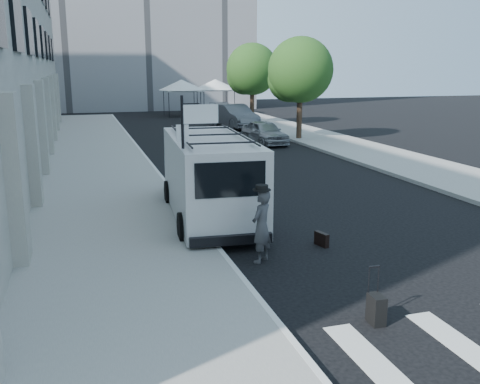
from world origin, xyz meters
TOP-DOWN VIEW (x-y plane):
  - ground at (0.00, 0.00)m, footprint 120.00×120.00m
  - sidewalk_left at (-4.25, 16.00)m, footprint 4.50×48.00m
  - sidewalk_right at (9.00, 20.00)m, footprint 4.00×56.00m
  - sign_pole at (-2.36, 3.20)m, footprint 1.03×0.07m
  - tree_near at (7.50, 20.15)m, footprint 3.80×3.83m
  - tree_far at (7.50, 29.15)m, footprint 3.80×3.83m
  - tent_left at (4.00, 38.00)m, footprint 4.00×4.00m
  - tent_right at (7.20, 38.50)m, footprint 4.00×4.00m
  - businessman at (-1.21, 1.41)m, footprint 0.71×0.70m
  - briefcase at (0.57, 2.00)m, footprint 0.22×0.46m
  - suitcase at (-0.30, -2.00)m, footprint 0.24×0.37m
  - cargo_van at (-1.48, 5.21)m, footprint 2.60×6.49m
  - parked_car_a at (5.14, 19.18)m, footprint 1.95×4.07m
  - parked_car_b at (5.83, 27.57)m, footprint 2.47×5.31m
  - parked_car_c at (6.40, 32.89)m, footprint 2.44×4.98m

SIDE VIEW (x-z plane):
  - ground at x=0.00m, z-range 0.00..0.00m
  - sidewalk_left at x=-4.25m, z-range 0.00..0.15m
  - sidewalk_right at x=9.00m, z-range 0.00..0.15m
  - briefcase at x=0.57m, z-range 0.00..0.34m
  - suitcase at x=-0.30m, z-range -0.23..0.76m
  - parked_car_a at x=5.14m, z-range 0.00..1.34m
  - parked_car_c at x=6.40m, z-range 0.00..1.39m
  - businessman at x=-1.21m, z-range 0.00..1.66m
  - parked_car_b at x=5.83m, z-range 0.00..1.68m
  - cargo_van at x=-1.48m, z-range 0.04..2.43m
  - sign_pole at x=-2.36m, z-range 0.90..4.40m
  - tent_left at x=4.00m, z-range 1.11..4.31m
  - tent_right at x=7.20m, z-range 1.11..4.31m
  - tree_near at x=7.50m, z-range 0.96..6.99m
  - tree_far at x=7.50m, z-range 0.96..6.99m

